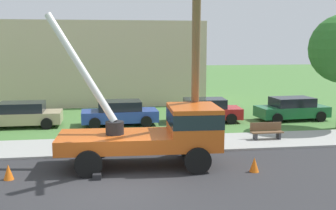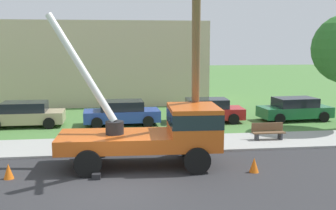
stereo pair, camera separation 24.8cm
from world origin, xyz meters
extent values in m
plane|color=#477538|center=(0.00, 12.00, 0.00)|extent=(120.00, 120.00, 0.00)
cube|color=#2B2B2D|center=(0.00, 0.00, 0.00)|extent=(80.00, 7.97, 0.01)
cube|color=#9E9E99|center=(0.00, 5.58, 0.05)|extent=(80.00, 3.20, 0.10)
cube|color=#C65119|center=(-0.02, 2.43, 1.02)|extent=(4.40, 2.58, 0.55)
cube|color=#C65119|center=(3.07, 2.30, 1.55)|extent=(2.00, 2.48, 1.60)
cube|color=#19232D|center=(3.07, 2.30, 1.90)|extent=(2.02, 2.50, 0.56)
cylinder|color=black|center=(0.00, 2.43, 1.55)|extent=(0.70, 0.70, 0.50)
cylinder|color=silver|center=(-1.25, 3.13, 3.85)|extent=(2.84, 1.76, 4.26)
cube|color=black|center=(-0.68, 1.00, 0.10)|extent=(0.31, 0.31, 0.20)
cube|color=black|center=(-0.56, 3.90, 0.10)|extent=(0.31, 0.31, 0.20)
cylinder|color=black|center=(2.98, 1.10, 0.50)|extent=(1.00, 0.30, 1.00)
cylinder|color=black|center=(3.08, 3.50, 0.50)|extent=(1.00, 0.30, 1.00)
cylinder|color=black|center=(-0.98, 1.27, 0.50)|extent=(1.00, 0.30, 1.00)
cylinder|color=black|center=(-0.88, 3.66, 0.50)|extent=(1.00, 0.30, 1.00)
cylinder|color=brown|center=(3.22, 2.67, 4.12)|extent=(1.10, 3.89, 8.37)
cone|color=orange|center=(5.13, 1.00, 0.28)|extent=(0.36, 0.36, 0.56)
cone|color=orange|center=(-3.77, 1.44, 0.28)|extent=(0.36, 0.36, 0.56)
cube|color=tan|center=(-5.08, 10.99, 0.55)|extent=(4.41, 1.83, 0.65)
cube|color=black|center=(-5.08, 10.99, 1.15)|extent=(2.48, 1.67, 0.55)
cylinder|color=black|center=(-3.62, 10.10, 0.32)|extent=(0.64, 0.22, 0.64)
cylinder|color=black|center=(-3.63, 11.90, 0.32)|extent=(0.64, 0.22, 0.64)
cylinder|color=black|center=(-6.53, 11.88, 0.32)|extent=(0.64, 0.22, 0.64)
cube|color=#263F99|center=(0.46, 10.75, 0.55)|extent=(4.46, 1.94, 0.65)
cube|color=black|center=(0.46, 10.75, 1.15)|extent=(2.52, 1.74, 0.55)
cylinder|color=black|center=(1.94, 9.90, 0.32)|extent=(0.64, 0.22, 0.64)
cylinder|color=black|center=(1.89, 11.70, 0.32)|extent=(0.64, 0.22, 0.64)
cylinder|color=black|center=(-0.96, 9.81, 0.32)|extent=(0.64, 0.22, 0.64)
cylinder|color=black|center=(-1.02, 11.60, 0.32)|extent=(0.64, 0.22, 0.64)
cube|color=#B21E1E|center=(5.61, 10.95, 0.55)|extent=(4.50, 2.05, 0.65)
cube|color=black|center=(5.61, 10.95, 1.15)|extent=(2.55, 1.79, 0.55)
cylinder|color=black|center=(7.01, 9.96, 0.32)|extent=(0.64, 0.22, 0.64)
cylinder|color=black|center=(7.11, 11.76, 0.32)|extent=(0.64, 0.22, 0.64)
cylinder|color=black|center=(4.11, 10.13, 0.32)|extent=(0.64, 0.22, 0.64)
cylinder|color=black|center=(4.21, 11.93, 0.32)|extent=(0.64, 0.22, 0.64)
cube|color=#1E6638|center=(11.13, 10.69, 0.55)|extent=(4.52, 2.13, 0.65)
cube|color=black|center=(11.13, 10.69, 1.15)|extent=(2.58, 1.84, 0.55)
cylinder|color=black|center=(12.64, 9.90, 0.32)|extent=(0.64, 0.22, 0.64)
cylinder|color=black|center=(12.51, 11.70, 0.32)|extent=(0.64, 0.22, 0.64)
cylinder|color=black|center=(9.75, 9.68, 0.32)|extent=(0.64, 0.22, 0.64)
cylinder|color=black|center=(9.61, 11.48, 0.32)|extent=(0.64, 0.22, 0.64)
cube|color=brown|center=(7.47, 5.58, 0.45)|extent=(1.60, 0.44, 0.06)
cube|color=brown|center=(7.47, 5.78, 0.70)|extent=(1.60, 0.06, 0.40)
cube|color=#333338|center=(6.87, 5.58, 0.23)|extent=(0.10, 0.40, 0.45)
cube|color=#333338|center=(8.07, 5.58, 0.23)|extent=(0.10, 0.40, 0.45)
cube|color=#C6B293|center=(-1.70, 20.45, 3.20)|extent=(18.00, 6.00, 6.40)
camera|label=1|loc=(-0.30, -13.36, 4.82)|focal=44.38mm
camera|label=2|loc=(-0.06, -13.39, 4.82)|focal=44.38mm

